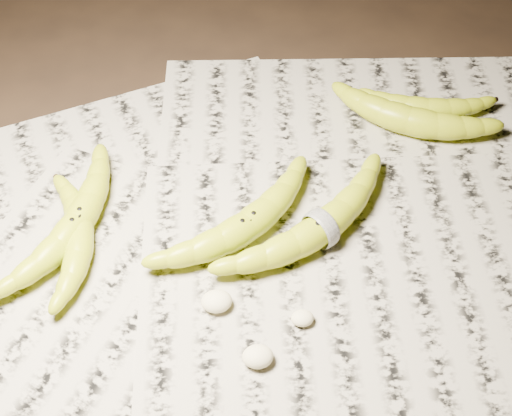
{
  "coord_description": "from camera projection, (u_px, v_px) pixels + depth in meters",
  "views": [
    {
      "loc": [
        -0.08,
        -0.53,
        0.69
      ],
      "look_at": [
        -0.02,
        0.01,
        0.05
      ],
      "focal_mm": 50.0,
      "sensor_mm": 36.0,
      "label": 1
    }
  ],
  "objects": [
    {
      "name": "banana_upper_a",
      "position": [
        427.0,
        106.0,
        1.0
      ],
      "size": [
        0.17,
        0.08,
        0.03
      ],
      "primitive_type": null,
      "rotation": [
        0.0,
        0.0,
        -0.21
      ],
      "color": "gold",
      "rests_on": "newspaper_patch"
    },
    {
      "name": "flesh_chunk_b",
      "position": [
        258.0,
        355.0,
        0.75
      ],
      "size": [
        0.03,
        0.03,
        0.02
      ],
      "primitive_type": "ellipsoid",
      "color": "#F6EEBF",
      "rests_on": "newspaper_patch"
    },
    {
      "name": "measuring_tape",
      "position": [
        321.0,
        227.0,
        0.85
      ],
      "size": [
        0.03,
        0.04,
        0.05
      ],
      "primitive_type": "torus",
      "rotation": [
        0.0,
        1.57,
        0.6
      ],
      "color": "white",
      "rests_on": "newspaper_patch"
    },
    {
      "name": "ground",
      "position": [
        274.0,
        240.0,
        0.88
      ],
      "size": [
        3.0,
        3.0,
        0.0
      ],
      "primitive_type": "plane",
      "color": "black",
      "rests_on": "ground"
    },
    {
      "name": "banana_upper_b",
      "position": [
        410.0,
        118.0,
        0.98
      ],
      "size": [
        0.21,
        0.15,
        0.04
      ],
      "primitive_type": null,
      "rotation": [
        0.0,
        0.0,
        -0.48
      ],
      "color": "gold",
      "rests_on": "newspaper_patch"
    },
    {
      "name": "banana_left_a",
      "position": [
        76.0,
        221.0,
        0.86
      ],
      "size": [
        0.15,
        0.22,
        0.04
      ],
      "primitive_type": null,
      "rotation": [
        0.0,
        0.0,
        1.1
      ],
      "color": "gold",
      "rests_on": "newspaper_patch"
    },
    {
      "name": "banana_left_b",
      "position": [
        79.0,
        235.0,
        0.85
      ],
      "size": [
        0.06,
        0.18,
        0.03
      ],
      "primitive_type": null,
      "rotation": [
        0.0,
        0.0,
        1.61
      ],
      "color": "gold",
      "rests_on": "newspaper_patch"
    },
    {
      "name": "flesh_chunk_c",
      "position": [
        303.0,
        316.0,
        0.79
      ],
      "size": [
        0.03,
        0.02,
        0.01
      ],
      "primitive_type": "ellipsoid",
      "color": "#F6EEBF",
      "rests_on": "newspaper_patch"
    },
    {
      "name": "banana_center",
      "position": [
        247.0,
        224.0,
        0.86
      ],
      "size": [
        0.22,
        0.18,
        0.04
      ],
      "primitive_type": null,
      "rotation": [
        0.0,
        0.0,
        0.61
      ],
      "color": "gold",
      "rests_on": "newspaper_patch"
    },
    {
      "name": "newspaper_patch",
      "position": [
        260.0,
        233.0,
        0.88
      ],
      "size": [
        0.9,
        0.7,
        0.01
      ],
      "primitive_type": "cube",
      "color": "#A9A291",
      "rests_on": "ground"
    },
    {
      "name": "flesh_chunk_a",
      "position": [
        216.0,
        299.0,
        0.8
      ],
      "size": [
        0.04,
        0.03,
        0.02
      ],
      "primitive_type": "ellipsoid",
      "color": "#F6EEBF",
      "rests_on": "newspaper_patch"
    },
    {
      "name": "banana_taped",
      "position": [
        321.0,
        227.0,
        0.85
      ],
      "size": [
        0.24,
        0.19,
        0.04
      ],
      "primitive_type": null,
      "rotation": [
        0.0,
        0.0,
        0.6
      ],
      "color": "gold",
      "rests_on": "newspaper_patch"
    }
  ]
}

